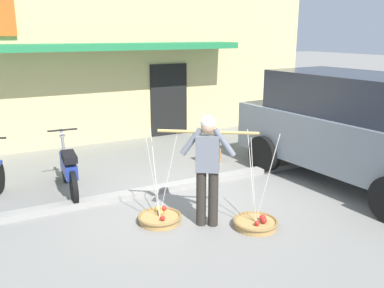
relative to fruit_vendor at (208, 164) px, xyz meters
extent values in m
plane|color=gray|center=(0.25, 0.89, -0.98)|extent=(90.00, 90.00, 0.00)
cube|color=gray|center=(0.25, 1.59, -0.93)|extent=(20.00, 0.24, 0.10)
cylinder|color=#2D2823|center=(-0.07, 0.05, -0.55)|extent=(0.15, 0.15, 0.86)
cylinder|color=#2D2823|center=(0.07, -0.05, -0.55)|extent=(0.15, 0.15, 0.86)
cube|color=slate|center=(0.00, 0.00, 0.15)|extent=(0.39, 0.36, 0.54)
sphere|color=tan|center=(0.00, 0.00, 0.56)|extent=(0.21, 0.21, 0.21)
sphere|color=silver|center=(0.00, 0.00, 0.61)|extent=(0.22, 0.22, 0.22)
cylinder|color=slate|center=(-0.20, 0.14, 0.32)|extent=(0.33, 0.27, 0.43)
cylinder|color=slate|center=(0.20, -0.14, 0.32)|extent=(0.33, 0.27, 0.43)
cylinder|color=tan|center=(0.00, 0.00, 0.47)|extent=(1.23, 0.86, 0.04)
cylinder|color=#B2894C|center=(-0.60, 0.41, -0.93)|extent=(0.63, 0.63, 0.09)
torus|color=olive|center=(-0.60, 0.41, -0.88)|extent=(0.68, 0.68, 0.05)
sphere|color=red|center=(-0.62, 0.27, -0.85)|extent=(0.08, 0.08, 0.08)
sphere|color=#73B244|center=(-0.53, 0.57, -0.84)|extent=(0.08, 0.08, 0.08)
sphere|color=gold|center=(-0.54, 0.60, -0.84)|extent=(0.10, 0.10, 0.10)
sphere|color=gold|center=(-0.55, 0.48, -0.84)|extent=(0.09, 0.09, 0.09)
sphere|color=red|center=(-0.51, 0.47, -0.79)|extent=(0.09, 0.09, 0.09)
cylinder|color=silver|center=(-0.60, 0.56, -0.21)|extent=(0.01, 0.30, 1.36)
cylinder|color=silver|center=(-0.73, 0.34, -0.21)|extent=(0.26, 0.16, 1.36)
cylinder|color=silver|center=(-0.48, 0.34, -0.21)|extent=(0.26, 0.16, 1.36)
cylinder|color=#B2894C|center=(0.60, -0.41, -0.93)|extent=(0.63, 0.63, 0.09)
torus|color=olive|center=(0.60, -0.41, -0.88)|extent=(0.68, 0.68, 0.05)
sphere|color=#AF201B|center=(0.67, -0.52, -0.84)|extent=(0.10, 0.10, 0.10)
sphere|color=red|center=(0.71, -0.43, -0.84)|extent=(0.10, 0.10, 0.10)
sphere|color=red|center=(0.54, -0.53, -0.85)|extent=(0.08, 0.08, 0.08)
cylinder|color=silver|center=(0.60, -0.27, -0.21)|extent=(0.01, 0.30, 1.36)
cylinder|color=silver|center=(0.48, -0.49, -0.21)|extent=(0.26, 0.16, 1.36)
cylinder|color=silver|center=(0.73, -0.49, -0.21)|extent=(0.26, 0.16, 1.36)
cylinder|color=black|center=(-1.51, 2.96, -0.69)|extent=(0.12, 0.58, 0.58)
cylinder|color=black|center=(-1.60, 1.73, -0.69)|extent=(0.12, 0.58, 0.58)
cube|color=navy|center=(-1.51, 2.96, -0.42)|extent=(0.16, 0.29, 0.06)
cube|color=navy|center=(-1.57, 2.24, -0.47)|extent=(0.27, 0.91, 0.24)
cube|color=black|center=(-1.58, 2.06, -0.23)|extent=(0.26, 0.57, 0.12)
cylinder|color=slate|center=(-1.52, 2.86, -0.30)|extent=(0.08, 0.30, 0.76)
cylinder|color=black|center=(-1.53, 2.78, 0.09)|extent=(0.54, 0.08, 0.04)
sphere|color=silver|center=(-1.51, 2.94, -0.05)|extent=(0.11, 0.11, 0.11)
cube|color=slate|center=(3.38, 0.26, -0.12)|extent=(2.26, 4.83, 0.96)
cube|color=#282D38|center=(3.39, 0.11, 0.74)|extent=(1.99, 3.79, 0.76)
cube|color=black|center=(3.19, 2.66, -0.30)|extent=(1.62, 0.23, 0.44)
cylinder|color=black|center=(2.32, 1.64, -0.60)|extent=(0.32, 0.78, 0.76)
cylinder|color=black|center=(4.22, 1.78, -0.60)|extent=(0.32, 0.78, 0.76)
cube|color=silver|center=(3.20, 2.62, -0.48)|extent=(0.44, 0.05, 0.12)
cube|color=#DBC684|center=(-0.05, 8.01, 1.12)|extent=(13.00, 5.00, 4.20)
cube|color=#237F47|center=(-0.05, 5.01, 1.52)|extent=(7.15, 1.00, 0.16)
cube|color=black|center=(1.90, 5.49, 0.02)|extent=(1.10, 0.06, 2.00)
cube|color=olive|center=(1.61, 2.73, -0.82)|extent=(0.44, 0.36, 0.32)
camera|label=1|loc=(-2.87, -4.96, 1.84)|focal=38.53mm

